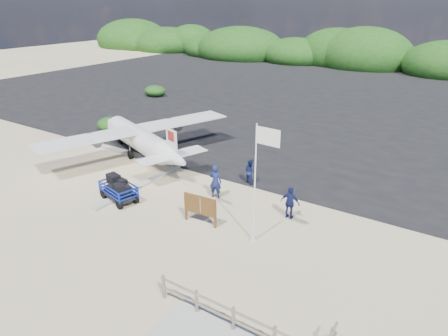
% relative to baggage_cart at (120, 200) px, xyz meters
% --- Properties ---
extents(ground, '(160.00, 160.00, 0.00)m').
position_rel_baggage_cart_xyz_m(ground, '(4.19, 0.42, 0.00)').
color(ground, beige).
extents(asphalt_apron, '(90.00, 50.00, 0.04)m').
position_rel_baggage_cart_xyz_m(asphalt_apron, '(4.19, 30.42, 0.00)').
color(asphalt_apron, '#B2B2B2').
rests_on(asphalt_apron, ground).
extents(lagoon, '(9.00, 7.00, 0.40)m').
position_rel_baggage_cart_xyz_m(lagoon, '(-4.81, 1.92, 0.00)').
color(lagoon, '#B2B2B2').
rests_on(lagoon, ground).
extents(vegetation_band, '(124.00, 8.00, 4.40)m').
position_rel_baggage_cart_xyz_m(vegetation_band, '(4.19, 55.42, 0.00)').
color(vegetation_band, '#B2B2B2').
rests_on(vegetation_band, ground).
extents(fence, '(6.40, 2.00, 1.10)m').
position_rel_baggage_cart_xyz_m(fence, '(10.19, -4.58, 0.00)').
color(fence, '#B2B2B2').
rests_on(fence, ground).
extents(baggage_cart, '(2.68, 1.92, 1.21)m').
position_rel_baggage_cart_xyz_m(baggage_cart, '(0.00, 0.00, 0.00)').
color(baggage_cart, '#0B21AF').
rests_on(baggage_cart, ground).
extents(flagpole, '(1.15, 0.55, 5.58)m').
position_rel_baggage_cart_xyz_m(flagpole, '(8.08, 0.55, 0.00)').
color(flagpole, white).
rests_on(flagpole, ground).
extents(signboard, '(1.91, 0.33, 1.56)m').
position_rel_baggage_cart_xyz_m(signboard, '(5.19, 0.44, 0.00)').
color(signboard, brown).
rests_on(signboard, ground).
extents(crew_a, '(0.79, 0.61, 1.94)m').
position_rel_baggage_cart_xyz_m(crew_a, '(4.21, 3.20, 0.97)').
color(crew_a, navy).
rests_on(crew_a, ground).
extents(crew_b, '(0.92, 0.83, 1.54)m').
position_rel_baggage_cart_xyz_m(crew_b, '(4.90, 5.86, 0.77)').
color(crew_b, navy).
rests_on(crew_b, ground).
extents(crew_c, '(1.02, 0.43, 1.73)m').
position_rel_baggage_cart_xyz_m(crew_c, '(8.62, 3.34, 0.87)').
color(crew_c, navy).
rests_on(crew_c, ground).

